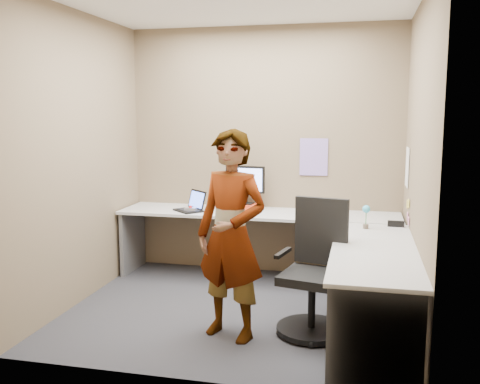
% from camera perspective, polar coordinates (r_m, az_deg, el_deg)
% --- Properties ---
extents(ground, '(3.00, 3.00, 0.00)m').
position_cam_1_polar(ground, '(4.95, -0.33, -12.55)').
color(ground, '#222227').
rests_on(ground, ground).
extents(wall_back, '(3.00, 0.00, 3.00)m').
position_cam_1_polar(wall_back, '(5.91, 2.56, 4.34)').
color(wall_back, brown).
rests_on(wall_back, ground).
extents(wall_right, '(0.00, 2.70, 2.70)m').
position_cam_1_polar(wall_right, '(4.54, 18.44, 2.65)').
color(wall_right, brown).
rests_on(wall_right, ground).
extents(wall_left, '(0.00, 2.70, 2.70)m').
position_cam_1_polar(wall_left, '(5.19, -16.71, 3.42)').
color(wall_left, brown).
rests_on(wall_left, ground).
extents(ceiling, '(3.00, 3.00, 0.00)m').
position_cam_1_polar(ceiling, '(4.71, -0.36, 19.79)').
color(ceiling, white).
rests_on(ceiling, wall_back).
extents(desk, '(2.98, 2.58, 0.73)m').
position_cam_1_polar(desk, '(5.06, 5.51, -5.12)').
color(desk, '#A6A6A6').
rests_on(desk, ground).
extents(paper_ream, '(0.29, 0.23, 0.05)m').
position_cam_1_polar(paper_ream, '(5.85, 0.51, -1.55)').
color(paper_ream, '#B52D12').
rests_on(paper_ream, desk).
extents(monitor, '(0.44, 0.14, 0.42)m').
position_cam_1_polar(monitor, '(5.82, 0.54, 1.12)').
color(monitor, black).
rests_on(monitor, paper_ream).
extents(laptop, '(0.39, 0.39, 0.22)m').
position_cam_1_polar(laptop, '(5.75, -5.13, -1.47)').
color(laptop, black).
rests_on(laptop, desk).
extents(trackball_mouse, '(0.12, 0.08, 0.07)m').
position_cam_1_polar(trackball_mouse, '(5.70, -5.27, -1.86)').
color(trackball_mouse, '#B7B7BC').
rests_on(trackball_mouse, desk).
extents(origami, '(0.10, 0.10, 0.06)m').
position_cam_1_polar(origami, '(5.50, 1.03, -2.17)').
color(origami, white).
rests_on(origami, desk).
extents(stapler, '(0.15, 0.05, 0.05)m').
position_cam_1_polar(stapler, '(5.15, 16.30, -3.28)').
color(stapler, black).
rests_on(stapler, desk).
extents(flower, '(0.07, 0.07, 0.22)m').
position_cam_1_polar(flower, '(4.98, 13.31, -2.20)').
color(flower, brown).
rests_on(flower, desk).
extents(calendar_purple, '(0.30, 0.01, 0.40)m').
position_cam_1_polar(calendar_purple, '(5.83, 7.87, 3.72)').
color(calendar_purple, '#846BB7').
rests_on(calendar_purple, wall_back).
extents(calendar_white, '(0.01, 0.28, 0.38)m').
position_cam_1_polar(calendar_white, '(5.44, 17.41, 2.54)').
color(calendar_white, white).
rests_on(calendar_white, wall_right).
extents(sticky_note_a, '(0.01, 0.07, 0.07)m').
position_cam_1_polar(sticky_note_a, '(5.13, 17.55, -1.18)').
color(sticky_note_a, '#F2E059').
rests_on(sticky_note_a, wall_right).
extents(sticky_note_b, '(0.01, 0.07, 0.07)m').
position_cam_1_polar(sticky_note_b, '(5.20, 17.44, -2.50)').
color(sticky_note_b, pink).
rests_on(sticky_note_b, wall_right).
extents(sticky_note_c, '(0.01, 0.07, 0.07)m').
position_cam_1_polar(sticky_note_c, '(5.09, 17.54, -2.98)').
color(sticky_note_c, pink).
rests_on(sticky_note_c, wall_right).
extents(sticky_note_d, '(0.01, 0.07, 0.07)m').
position_cam_1_polar(sticky_note_d, '(5.28, 17.41, -1.24)').
color(sticky_note_d, '#F2E059').
rests_on(sticky_note_d, wall_right).
extents(office_chair, '(0.60, 0.57, 1.07)m').
position_cam_1_polar(office_chair, '(4.42, 7.96, -9.25)').
color(office_chair, black).
rests_on(office_chair, ground).
extents(person, '(0.70, 0.57, 1.65)m').
position_cam_1_polar(person, '(4.19, -0.95, -4.64)').
color(person, '#999399').
rests_on(person, ground).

